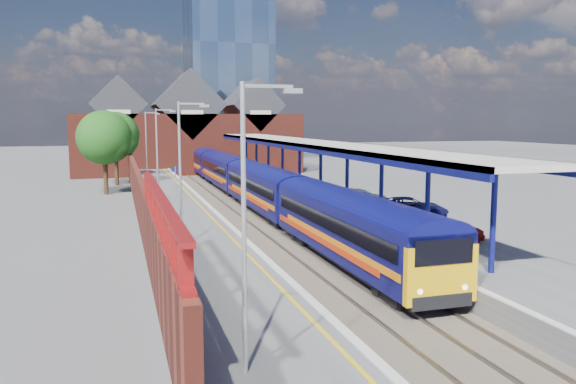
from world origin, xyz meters
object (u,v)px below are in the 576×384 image
at_px(lamp_post_c, 159,149).
at_px(parked_car_red, 447,230).
at_px(parked_car_silver, 362,199).
at_px(platform_sign, 175,177).
at_px(parked_car_blue, 410,208).
at_px(lamp_post_a, 249,211).
at_px(lamp_post_b, 183,166).
at_px(lamp_post_d, 148,142).
at_px(parked_car_dark, 354,197).
at_px(train, 243,176).

relative_size(lamp_post_c, parked_car_red, 1.86).
bearing_deg(lamp_post_c, parked_car_silver, -26.28).
relative_size(platform_sign, parked_car_blue, 0.52).
distance_m(lamp_post_a, lamp_post_b, 14.00).
bearing_deg(parked_car_red, lamp_post_d, 23.63).
bearing_deg(lamp_post_c, lamp_post_b, -90.00).
distance_m(lamp_post_b, parked_car_dark, 17.31).
xyz_separation_m(parked_car_dark, parked_car_blue, (1.17, -6.02, 0.04)).
bearing_deg(lamp_post_c, platform_sign, 55.74).
height_order(train, parked_car_silver, train).
bearing_deg(lamp_post_b, platform_sign, 85.67).
bearing_deg(parked_car_silver, lamp_post_a, 166.19).
distance_m(train, parked_car_blue, 19.60).
relative_size(parked_car_red, parked_car_blue, 0.79).
xyz_separation_m(lamp_post_d, parked_car_dark, (13.39, -21.57, -3.37)).
height_order(train, lamp_post_a, lamp_post_a).
xyz_separation_m(lamp_post_d, parked_car_red, (12.79, -34.55, -3.35)).
bearing_deg(parked_car_blue, parked_car_silver, 36.24).
bearing_deg(lamp_post_b, parked_car_blue, 16.87).
xyz_separation_m(lamp_post_a, parked_car_silver, (13.50, 23.33, -3.36)).
height_order(lamp_post_c, parked_car_blue, lamp_post_c).
bearing_deg(platform_sign, lamp_post_a, -92.44).
relative_size(train, parked_car_silver, 17.08).
height_order(platform_sign, parked_car_red, platform_sign).
xyz_separation_m(lamp_post_a, lamp_post_c, (0.00, 30.00, 0.00)).
relative_size(lamp_post_b, parked_car_red, 1.86).
bearing_deg(lamp_post_d, parked_car_dark, -58.17).
relative_size(lamp_post_c, parked_car_silver, 1.81).
distance_m(parked_car_red, parked_car_dark, 13.00).
relative_size(train, lamp_post_c, 9.41).
distance_m(lamp_post_c, lamp_post_d, 16.00).
bearing_deg(parked_car_dark, lamp_post_a, 126.73).
distance_m(train, platform_sign, 8.11).
xyz_separation_m(lamp_post_a, parked_car_red, (12.79, 11.45, -3.35)).
bearing_deg(platform_sign, parked_car_blue, -45.85).
height_order(lamp_post_d, parked_car_dark, lamp_post_d).
bearing_deg(parked_car_blue, parked_car_dark, 35.16).
bearing_deg(parked_car_dark, parked_car_silver, 161.47).
bearing_deg(lamp_post_d, lamp_post_c, -90.00).
bearing_deg(parked_car_dark, lamp_post_c, 42.88).
relative_size(platform_sign, parked_car_dark, 0.58).
relative_size(train, parked_car_dark, 15.36).
bearing_deg(parked_car_red, train, 14.32).
bearing_deg(parked_car_silver, lamp_post_d, 47.03).
bearing_deg(parked_car_red, lamp_post_a, 135.16).
xyz_separation_m(train, lamp_post_c, (-7.86, -6.83, 2.87)).
height_order(lamp_post_c, parked_car_dark, lamp_post_c).
xyz_separation_m(parked_car_red, parked_car_silver, (0.72, 11.88, -0.00)).
height_order(parked_car_silver, parked_car_blue, parked_car_blue).
bearing_deg(parked_car_blue, parked_car_red, -170.02).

